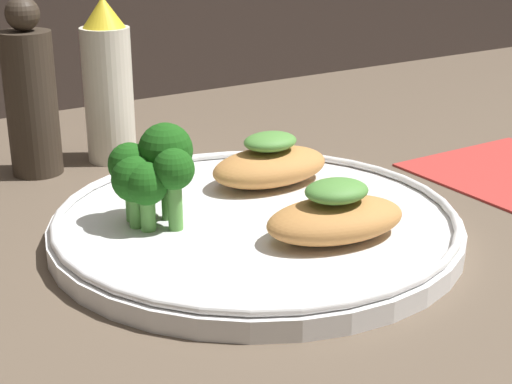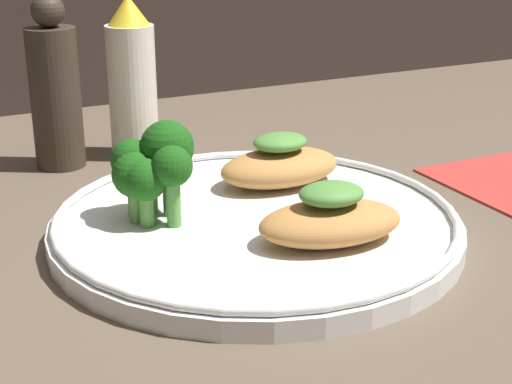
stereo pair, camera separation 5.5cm
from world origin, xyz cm
name	(u,v)px [view 1 (the left image)]	position (x,y,z in cm)	size (l,w,h in cm)	color
ground_plane	(256,243)	(0.00, 0.00, -0.50)	(180.00, 180.00, 1.00)	brown
plate	(256,224)	(0.00, 0.00, 0.99)	(29.27, 29.27, 2.00)	white
grilled_meat_front	(336,216)	(2.65, -5.70, 2.98)	(10.57, 7.21, 4.07)	#BC7F42
grilled_meat_middle	(270,164)	(4.88, 5.59, 3.03)	(9.95, 6.01, 4.17)	#BC7F42
broccoli_bunch	(151,170)	(-6.50, 3.20, 5.35)	(5.99, 6.07, 7.01)	#569942
sauce_bottle	(108,84)	(-1.69, 22.14, 7.10)	(4.43, 4.43, 14.83)	silver
pepper_grinder	(31,96)	(-8.74, 22.14, 6.89)	(4.40, 4.40, 15.28)	#382D23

